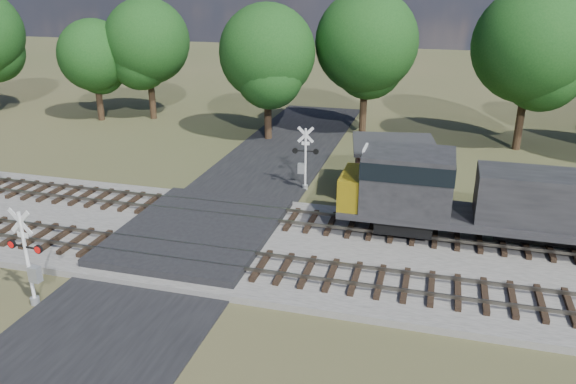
% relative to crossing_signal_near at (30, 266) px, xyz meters
% --- Properties ---
extents(ground, '(160.00, 160.00, 0.00)m').
position_rel_crossing_signal_near_xyz_m(ground, '(3.61, 6.56, -1.65)').
color(ground, '#414B28').
rests_on(ground, ground).
extents(ballast_bed, '(140.00, 10.00, 0.30)m').
position_rel_crossing_signal_near_xyz_m(ballast_bed, '(13.61, 7.06, -1.50)').
color(ballast_bed, gray).
rests_on(ballast_bed, ground).
extents(road, '(7.00, 60.00, 0.08)m').
position_rel_crossing_signal_near_xyz_m(road, '(3.61, 6.56, -1.61)').
color(road, black).
rests_on(road, ground).
extents(crossing_panel, '(7.00, 9.00, 0.62)m').
position_rel_crossing_signal_near_xyz_m(crossing_panel, '(3.61, 7.06, -1.34)').
color(crossing_panel, '#262628').
rests_on(crossing_panel, ground).
extents(track_near, '(140.00, 2.60, 0.33)m').
position_rel_crossing_signal_near_xyz_m(track_near, '(6.73, 4.56, -1.24)').
color(track_near, black).
rests_on(track_near, ballast_bed).
extents(track_far, '(140.00, 2.60, 0.33)m').
position_rel_crossing_signal_near_xyz_m(track_far, '(6.73, 9.56, -1.24)').
color(track_far, black).
rests_on(track_far, ballast_bed).
extents(crossing_signal_near, '(1.60, 0.36, 3.97)m').
position_rel_crossing_signal_near_xyz_m(crossing_signal_near, '(0.00, 0.00, 0.00)').
color(crossing_signal_near, silver).
rests_on(crossing_signal_near, ground).
extents(crossing_signal_far, '(1.54, 0.36, 3.83)m').
position_rel_crossing_signal_near_xyz_m(crossing_signal_far, '(6.92, 14.83, -0.06)').
color(crossing_signal_far, silver).
rests_on(crossing_signal_far, ground).
extents(equipment_shed, '(5.31, 5.31, 3.13)m').
position_rel_crossing_signal_near_xyz_m(equipment_shed, '(12.00, 15.27, -0.07)').
color(equipment_shed, '#4C2E20').
rests_on(equipment_shed, ground).
extents(treeline, '(83.01, 12.87, 11.86)m').
position_rel_crossing_signal_near_xyz_m(treeline, '(15.03, 26.66, 5.54)').
color(treeline, black).
rests_on(treeline, ground).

